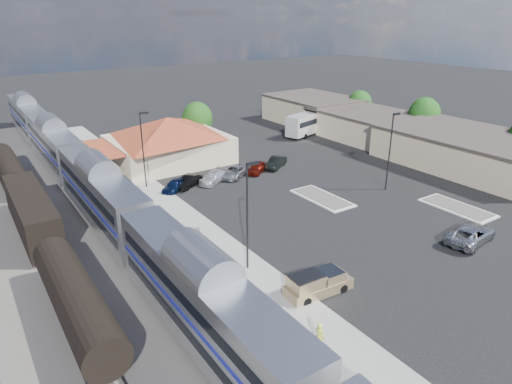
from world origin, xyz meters
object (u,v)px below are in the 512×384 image
station_depot (168,140)px  coach_bus (311,121)px  suv (471,234)px  pickup_truck (319,283)px

station_depot → coach_bus: size_ratio=1.55×
station_depot → suv: station_depot is taller
suv → coach_bus: 40.79m
station_depot → suv: (12.66, -37.15, -2.32)m
coach_bus → suv: bearing=143.5°
pickup_truck → coach_bus: bearing=-36.3°
station_depot → suv: size_ratio=3.16×
station_depot → pickup_truck: bearing=-96.3°
pickup_truck → coach_bus: 47.85m
pickup_truck → coach_bus: (30.46, 36.88, 1.30)m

